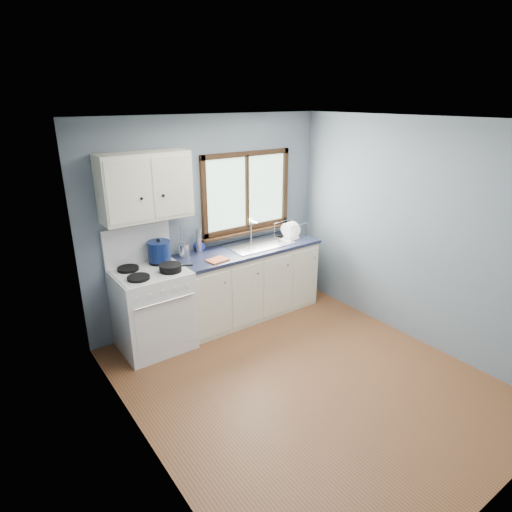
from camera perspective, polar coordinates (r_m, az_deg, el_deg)
floor at (r=4.52m, az=6.43°, el=-16.18°), size 3.20×3.60×0.02m
ceiling at (r=3.64m, az=8.05°, el=17.66°), size 3.20×3.60×0.02m
wall_back at (r=5.30m, az=-6.23°, el=4.71°), size 3.20×0.02×2.50m
wall_left at (r=3.13m, az=-15.36°, el=-7.46°), size 0.02×3.60×2.50m
wall_right at (r=5.09m, az=20.66°, el=2.83°), size 0.02×3.60×2.50m
gas_range at (r=4.90m, az=-13.61°, el=-6.60°), size 0.76×0.69×1.36m
base_cabinets at (r=5.51m, az=-1.02°, el=-3.86°), size 1.85×0.60×0.88m
countertop at (r=5.32m, az=-1.05°, el=0.96°), size 1.89×0.64×0.04m
sink at (r=5.43m, az=0.51°, el=0.92°), size 0.84×0.46×0.44m
window at (r=5.48m, az=-1.22°, el=7.80°), size 1.36×0.10×1.03m
upper_cabinets at (r=4.65m, az=-14.54°, el=8.96°), size 0.95×0.35×0.70m
skillet at (r=4.63m, az=-11.31°, el=-1.39°), size 0.38×0.31×0.05m
stockpot at (r=4.86m, az=-12.79°, el=0.69°), size 0.31×0.31×0.25m
utensil_crock at (r=5.05m, az=-9.57°, el=0.77°), size 0.15×0.15×0.39m
thermos at (r=5.14m, az=-7.66°, el=2.04°), size 0.09×0.09×0.29m
soap_bottle at (r=5.17m, az=-7.17°, el=2.04°), size 0.13×0.13×0.27m
dish_towel at (r=4.90m, az=-5.15°, el=-0.55°), size 0.25×0.20×0.02m
dish_rack at (r=5.73m, az=4.69°, el=3.09°), size 0.45×0.38×0.21m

